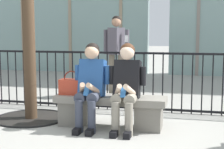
% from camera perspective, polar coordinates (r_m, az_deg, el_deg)
% --- Properties ---
extents(ground_plane, '(60.00, 60.00, 0.00)m').
position_cam_1_polar(ground_plane, '(4.94, -0.28, -8.80)').
color(ground_plane, '#9E9B93').
extents(stone_bench, '(1.60, 0.44, 0.45)m').
position_cam_1_polar(stone_bench, '(4.88, -0.28, -5.73)').
color(stone_bench, gray).
rests_on(stone_bench, ground).
extents(seated_person_with_phone, '(0.52, 0.66, 1.21)m').
position_cam_1_polar(seated_person_with_phone, '(4.75, -3.65, -1.43)').
color(seated_person_with_phone, '#383D4C').
rests_on(seated_person_with_phone, ground).
extents(seated_person_companion, '(0.52, 0.66, 1.21)m').
position_cam_1_polar(seated_person_companion, '(4.63, 2.40, -1.66)').
color(seated_person_companion, gray).
rests_on(seated_person_companion, ground).
extents(handbag_on_bench, '(0.35, 0.19, 0.35)m').
position_cam_1_polar(handbag_on_bench, '(4.98, -6.80, -2.02)').
color(handbag_on_bench, '#B23823').
rests_on(handbag_on_bench, stone_bench).
extents(bystander_at_railing, '(0.55, 0.42, 1.71)m').
position_cam_1_polar(bystander_at_railing, '(7.16, 0.74, 4.27)').
color(bystander_at_railing, '#6B6051').
rests_on(bystander_at_railing, ground).
extents(plaza_railing, '(8.77, 0.04, 1.03)m').
position_cam_1_polar(plaza_railing, '(5.86, 2.26, -1.08)').
color(plaza_railing, black).
rests_on(plaza_railing, ground).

